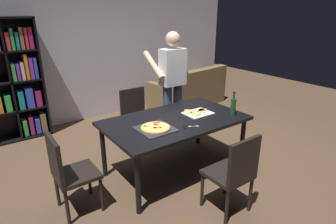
# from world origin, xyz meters

# --- Properties ---
(ground_plane) EXTENTS (12.00, 12.00, 0.00)m
(ground_plane) POSITION_xyz_m (0.00, 0.00, 0.00)
(ground_plane) COLOR brown
(back_wall) EXTENTS (6.40, 0.10, 2.80)m
(back_wall) POSITION_xyz_m (0.00, 2.60, 1.40)
(back_wall) COLOR #BCB7C6
(back_wall) RESTS_ON ground_plane
(dining_table) EXTENTS (1.77, 1.04, 0.75)m
(dining_table) POSITION_xyz_m (0.00, 0.00, 0.68)
(dining_table) COLOR black
(dining_table) RESTS_ON ground_plane
(chair_near_camera) EXTENTS (0.42, 0.42, 0.90)m
(chair_near_camera) POSITION_xyz_m (-0.00, -1.00, 0.51)
(chair_near_camera) COLOR black
(chair_near_camera) RESTS_ON ground_plane
(chair_far_side) EXTENTS (0.42, 0.42, 0.90)m
(chair_far_side) POSITION_xyz_m (0.00, 1.00, 0.51)
(chair_far_side) COLOR black
(chair_far_side) RESTS_ON ground_plane
(chair_left_end) EXTENTS (0.42, 0.42, 0.90)m
(chair_left_end) POSITION_xyz_m (-1.37, 0.00, 0.51)
(chair_left_end) COLOR black
(chair_left_end) RESTS_ON ground_plane
(couch) EXTENTS (1.80, 1.08, 0.85)m
(couch) POSITION_xyz_m (1.91, 1.99, 0.30)
(couch) COLOR brown
(couch) RESTS_ON ground_plane
(person_serving_pizza) EXTENTS (0.55, 0.54, 1.75)m
(person_serving_pizza) POSITION_xyz_m (0.53, 0.78, 1.00)
(person_serving_pizza) COLOR #38476B
(person_serving_pizza) RESTS_ON ground_plane
(pepperoni_pizza_on_tray) EXTENTS (0.40, 0.40, 0.04)m
(pepperoni_pizza_on_tray) POSITION_xyz_m (-0.37, -0.12, 0.77)
(pepperoni_pizza_on_tray) COLOR #2D2D33
(pepperoni_pizza_on_tray) RESTS_ON dining_table
(pizza_slices_on_towel) EXTENTS (0.36, 0.30, 0.03)m
(pizza_slices_on_towel) POSITION_xyz_m (0.37, -0.00, 0.76)
(pizza_slices_on_towel) COLOR white
(pizza_slices_on_towel) RESTS_ON dining_table
(wine_bottle) EXTENTS (0.07, 0.07, 0.32)m
(wine_bottle) POSITION_xyz_m (0.70, -0.32, 0.87)
(wine_bottle) COLOR #194723
(wine_bottle) RESTS_ON dining_table
(kitchen_scissors) EXTENTS (0.19, 0.14, 0.01)m
(kitchen_scissors) POSITION_xyz_m (-0.03, -0.29, 0.76)
(kitchen_scissors) COLOR silver
(kitchen_scissors) RESTS_ON dining_table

